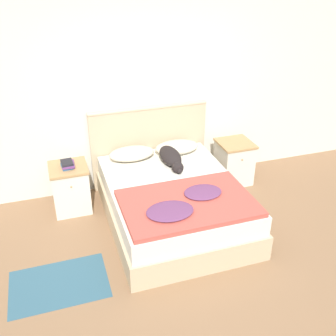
% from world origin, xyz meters
% --- Properties ---
extents(ground_plane, '(16.00, 16.00, 0.00)m').
position_xyz_m(ground_plane, '(0.00, 0.00, 0.00)').
color(ground_plane, '#896647').
extents(wall_back, '(9.00, 0.06, 2.55)m').
position_xyz_m(wall_back, '(0.00, 2.13, 1.27)').
color(wall_back, silver).
rests_on(wall_back, ground_plane).
extents(bed, '(1.49, 1.93, 0.52)m').
position_xyz_m(bed, '(0.00, 1.07, 0.26)').
color(bed, '#C6B28E').
rests_on(bed, ground_plane).
extents(headboard, '(1.57, 0.06, 1.11)m').
position_xyz_m(headboard, '(0.00, 2.06, 0.58)').
color(headboard, '#C6B28E').
rests_on(headboard, ground_plane).
extents(nightstand_left, '(0.45, 0.47, 0.59)m').
position_xyz_m(nightstand_left, '(-1.11, 1.72, 0.30)').
color(nightstand_left, silver).
rests_on(nightstand_left, ground_plane).
extents(nightstand_right, '(0.45, 0.47, 0.59)m').
position_xyz_m(nightstand_right, '(1.11, 1.72, 0.30)').
color(nightstand_right, silver).
rests_on(nightstand_right, ground_plane).
extents(pillow_left, '(0.58, 0.34, 0.15)m').
position_xyz_m(pillow_left, '(-0.30, 1.81, 0.60)').
color(pillow_left, beige).
rests_on(pillow_left, bed).
extents(pillow_right, '(0.58, 0.34, 0.15)m').
position_xyz_m(pillow_right, '(0.30, 1.81, 0.60)').
color(pillow_right, beige).
rests_on(pillow_right, bed).
extents(quilt, '(1.37, 0.91, 0.09)m').
position_xyz_m(quilt, '(-0.01, 0.60, 0.56)').
color(quilt, '#BC4C42').
rests_on(quilt, bed).
extents(dog, '(0.24, 0.71, 0.17)m').
position_xyz_m(dog, '(0.14, 1.55, 0.60)').
color(dog, black).
rests_on(dog, bed).
extents(book_stack, '(0.16, 0.21, 0.07)m').
position_xyz_m(book_stack, '(-1.11, 1.72, 0.63)').
color(book_stack, '#285689').
rests_on(book_stack, nightstand_left).
extents(rug, '(0.93, 0.64, 0.00)m').
position_xyz_m(rug, '(-1.38, 0.44, 0.00)').
color(rug, '#335B70').
rests_on(rug, ground_plane).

